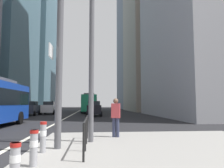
{
  "coord_description": "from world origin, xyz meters",
  "views": [
    {
      "loc": [
        3.03,
        -7.45,
        1.62
      ],
      "look_at": [
        5.43,
        20.09,
        4.1
      ],
      "focal_mm": 35.05,
      "sensor_mm": 36.0,
      "label": 1
    }
  ],
  "objects_px": {
    "car_oncoming_mid": "(30,108)",
    "bollard_back": "(43,135)",
    "city_bus_red_receding": "(89,102)",
    "bollard_left": "(15,161)",
    "bollard_right": "(34,146)",
    "car_receding_far": "(89,106)",
    "traffic_signal_gantry": "(8,31)",
    "car_oncoming_far": "(49,108)",
    "pedestrian_waiting": "(116,115)",
    "car_receding_near": "(94,108)",
    "street_lamp_post": "(92,13)"
  },
  "relations": [
    {
      "from": "car_receding_far",
      "to": "bollard_right",
      "type": "height_order",
      "value": "car_receding_far"
    },
    {
      "from": "bollard_left",
      "to": "city_bus_red_receding",
      "type": "bearing_deg",
      "value": 88.9
    },
    {
      "from": "car_oncoming_mid",
      "to": "bollard_back",
      "type": "bearing_deg",
      "value": -73.7
    },
    {
      "from": "car_receding_near",
      "to": "bollard_right",
      "type": "height_order",
      "value": "car_receding_near"
    },
    {
      "from": "bollard_left",
      "to": "pedestrian_waiting",
      "type": "bearing_deg",
      "value": 66.15
    },
    {
      "from": "bollard_back",
      "to": "pedestrian_waiting",
      "type": "distance_m",
      "value": 3.84
    },
    {
      "from": "street_lamp_post",
      "to": "pedestrian_waiting",
      "type": "height_order",
      "value": "street_lamp_post"
    },
    {
      "from": "pedestrian_waiting",
      "to": "car_oncoming_mid",
      "type": "bearing_deg",
      "value": 114.08
    },
    {
      "from": "bollard_left",
      "to": "pedestrian_waiting",
      "type": "height_order",
      "value": "pedestrian_waiting"
    },
    {
      "from": "bollard_right",
      "to": "bollard_back",
      "type": "bearing_deg",
      "value": 94.28
    },
    {
      "from": "car_oncoming_mid",
      "to": "car_receding_near",
      "type": "bearing_deg",
      "value": -15.66
    },
    {
      "from": "pedestrian_waiting",
      "to": "street_lamp_post",
      "type": "bearing_deg",
      "value": -133.93
    },
    {
      "from": "bollard_left",
      "to": "pedestrian_waiting",
      "type": "relative_size",
      "value": 0.44
    },
    {
      "from": "city_bus_red_receding",
      "to": "bollard_left",
      "type": "height_order",
      "value": "city_bus_red_receding"
    },
    {
      "from": "car_oncoming_mid",
      "to": "street_lamp_post",
      "type": "xyz_separation_m",
      "value": [
        8.61,
        -22.83,
        4.29
      ]
    },
    {
      "from": "bollard_left",
      "to": "bollard_right",
      "type": "xyz_separation_m",
      "value": [
        0.03,
        1.16,
        0.05
      ]
    },
    {
      "from": "car_receding_far",
      "to": "car_oncoming_far",
      "type": "distance_m",
      "value": 16.49
    },
    {
      "from": "city_bus_red_receding",
      "to": "bollard_left",
      "type": "bearing_deg",
      "value": -91.1
    },
    {
      "from": "car_oncoming_mid",
      "to": "pedestrian_waiting",
      "type": "relative_size",
      "value": 2.66
    },
    {
      "from": "car_oncoming_mid",
      "to": "car_receding_far",
      "type": "xyz_separation_m",
      "value": [
        7.81,
        18.45,
        -0.0
      ]
    },
    {
      "from": "street_lamp_post",
      "to": "bollard_back",
      "type": "distance_m",
      "value": 5.14
    },
    {
      "from": "car_receding_near",
      "to": "car_receding_far",
      "type": "xyz_separation_m",
      "value": [
        -1.0,
        20.92,
        0.0
      ]
    },
    {
      "from": "car_oncoming_mid",
      "to": "pedestrian_waiting",
      "type": "xyz_separation_m",
      "value": [
        9.7,
        -21.7,
        0.11
      ]
    },
    {
      "from": "city_bus_red_receding",
      "to": "traffic_signal_gantry",
      "type": "bearing_deg",
      "value": -93.71
    },
    {
      "from": "bollard_right",
      "to": "pedestrian_waiting",
      "type": "relative_size",
      "value": 0.5
    },
    {
      "from": "car_receding_near",
      "to": "car_receding_far",
      "type": "bearing_deg",
      "value": 92.74
    },
    {
      "from": "street_lamp_post",
      "to": "car_receding_near",
      "type": "bearing_deg",
      "value": 89.43
    },
    {
      "from": "city_bus_red_receding",
      "to": "car_oncoming_mid",
      "type": "height_order",
      "value": "city_bus_red_receding"
    },
    {
      "from": "city_bus_red_receding",
      "to": "car_oncoming_far",
      "type": "distance_m",
      "value": 8.81
    },
    {
      "from": "bollard_back",
      "to": "traffic_signal_gantry",
      "type": "bearing_deg",
      "value": 158.67
    },
    {
      "from": "car_oncoming_far",
      "to": "bollard_right",
      "type": "distance_m",
      "value": 29.53
    },
    {
      "from": "traffic_signal_gantry",
      "to": "street_lamp_post",
      "type": "relative_size",
      "value": 0.75
    },
    {
      "from": "traffic_signal_gantry",
      "to": "bollard_back",
      "type": "bearing_deg",
      "value": -21.33
    },
    {
      "from": "car_oncoming_mid",
      "to": "traffic_signal_gantry",
      "type": "relative_size",
      "value": 0.76
    },
    {
      "from": "car_receding_far",
      "to": "street_lamp_post",
      "type": "relative_size",
      "value": 0.56
    },
    {
      "from": "car_receding_near",
      "to": "car_receding_far",
      "type": "relative_size",
      "value": 0.98
    },
    {
      "from": "car_oncoming_mid",
      "to": "car_oncoming_far",
      "type": "xyz_separation_m",
      "value": [
        2.01,
        3.01,
        -0.0
      ]
    },
    {
      "from": "city_bus_red_receding",
      "to": "bollard_back",
      "type": "height_order",
      "value": "city_bus_red_receding"
    },
    {
      "from": "car_receding_far",
      "to": "street_lamp_post",
      "type": "height_order",
      "value": "street_lamp_post"
    },
    {
      "from": "pedestrian_waiting",
      "to": "bollard_left",
      "type": "bearing_deg",
      "value": -113.85
    },
    {
      "from": "city_bus_red_receding",
      "to": "bollard_right",
      "type": "height_order",
      "value": "city_bus_red_receding"
    },
    {
      "from": "traffic_signal_gantry",
      "to": "pedestrian_waiting",
      "type": "xyz_separation_m",
      "value": [
        3.9,
        2.32,
        -2.97
      ]
    },
    {
      "from": "city_bus_red_receding",
      "to": "car_oncoming_mid",
      "type": "bearing_deg",
      "value": -130.18
    },
    {
      "from": "car_oncoming_mid",
      "to": "bollard_right",
      "type": "relative_size",
      "value": 5.37
    },
    {
      "from": "bollard_right",
      "to": "car_receding_far",
      "type": "bearing_deg",
      "value": 89.33
    },
    {
      "from": "car_receding_far",
      "to": "traffic_signal_gantry",
      "type": "bearing_deg",
      "value": -92.72
    },
    {
      "from": "city_bus_red_receding",
      "to": "street_lamp_post",
      "type": "relative_size",
      "value": 1.48
    },
    {
      "from": "car_receding_near",
      "to": "bollard_right",
      "type": "relative_size",
      "value": 5.17
    },
    {
      "from": "bollard_right",
      "to": "car_receding_near",
      "type": "bearing_deg",
      "value": 86.31
    },
    {
      "from": "traffic_signal_gantry",
      "to": "bollard_back",
      "type": "relative_size",
      "value": 6.52
    }
  ]
}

